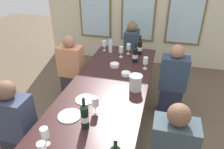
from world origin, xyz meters
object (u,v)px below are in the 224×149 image
at_px(wine_glass_5, 42,149).
at_px(tasting_bowl_2, 126,74).
at_px(metal_pitcher, 136,83).
at_px(wine_glass_1, 129,47).
at_px(white_plate_0, 70,116).
at_px(wine_glass_3, 45,134).
at_px(tasting_bowl_0, 115,65).
at_px(wine_glass_2, 104,44).
at_px(wine_glass_4, 121,50).
at_px(water_bottle, 110,46).
at_px(seated_person_0, 17,129).
at_px(seated_person_3, 172,83).
at_px(seated_person_4, 131,51).
at_px(wine_glass_6, 146,61).
at_px(wine_bottle_1, 85,116).
at_px(white_plate_2, 85,99).
at_px(seated_person_2, 72,70).
at_px(wine_bottle_2, 135,55).
at_px(dining_table, 107,92).
at_px(wine_glass_0, 95,102).
at_px(wine_bottle_0, 140,47).

bearing_deg(wine_glass_5, tasting_bowl_2, 76.95).
bearing_deg(metal_pitcher, wine_glass_1, 105.09).
bearing_deg(white_plate_0, wine_glass_3, -94.90).
height_order(tasting_bowl_0, wine_glass_2, wine_glass_2).
bearing_deg(wine_glass_4, water_bottle, 144.32).
relative_size(tasting_bowl_2, wine_glass_3, 0.69).
height_order(metal_pitcher, tasting_bowl_2, metal_pitcher).
xyz_separation_m(wine_glass_2, seated_person_0, (-0.43, -1.82, -0.33)).
bearing_deg(white_plate_0, wine_glass_1, 80.93).
bearing_deg(wine_glass_1, white_plate_0, -99.07).
bearing_deg(wine_glass_3, wine_glass_5, -66.93).
xyz_separation_m(white_plate_0, seated_person_0, (-0.58, -0.11, -0.22)).
relative_size(seated_person_3, seated_person_4, 1.00).
bearing_deg(metal_pitcher, wine_glass_6, 85.41).
relative_size(wine_bottle_1, tasting_bowl_2, 2.66).
bearing_deg(wine_glass_6, wine_glass_5, -108.00).
bearing_deg(wine_glass_4, white_plate_2, -96.05).
xyz_separation_m(white_plate_2, wine_glass_4, (0.13, 1.23, 0.12)).
distance_m(wine_glass_3, seated_person_0, 0.69).
xyz_separation_m(seated_person_2, seated_person_4, (0.79, 1.04, 0.00)).
bearing_deg(wine_bottle_2, tasting_bowl_2, -96.14).
relative_size(white_plate_2, seated_person_2, 0.19).
bearing_deg(water_bottle, wine_glass_3, -89.92).
xyz_separation_m(tasting_bowl_2, wine_glass_5, (-0.34, -1.48, 0.09)).
bearing_deg(seated_person_0, wine_bottle_2, 56.59).
height_order(seated_person_0, seated_person_3, same).
xyz_separation_m(wine_glass_4, seated_person_3, (0.82, -0.24, -0.34)).
xyz_separation_m(water_bottle, seated_person_3, (1.03, -0.39, -0.33)).
bearing_deg(tasting_bowl_0, seated_person_2, 171.40).
height_order(white_plate_0, wine_glass_1, wine_glass_1).
height_order(dining_table, white_plate_2, white_plate_2).
bearing_deg(wine_glass_1, wine_bottle_2, -61.21).
bearing_deg(wine_glass_0, wine_glass_3, -116.98).
bearing_deg(wine_glass_1, wine_glass_2, 175.29).
relative_size(metal_pitcher, seated_person_3, 0.17).
xyz_separation_m(wine_glass_1, seated_person_3, (0.73, -0.39, -0.33)).
xyz_separation_m(wine_glass_0, seated_person_3, (0.77, 1.16, -0.34)).
height_order(wine_bottle_2, wine_glass_1, wine_bottle_2).
bearing_deg(wine_bottle_0, wine_bottle_1, -97.54).
relative_size(metal_pitcher, wine_glass_2, 1.09).
distance_m(wine_glass_1, seated_person_3, 0.89).
bearing_deg(metal_pitcher, white_plate_2, -145.48).
xyz_separation_m(dining_table, seated_person_2, (-0.79, 0.69, -0.15)).
relative_size(metal_pitcher, wine_glass_3, 1.09).
bearing_deg(seated_person_4, wine_glass_0, -89.59).
xyz_separation_m(white_plate_0, wine_glass_1, (0.27, 1.68, 0.11)).
distance_m(white_plate_2, water_bottle, 1.39).
bearing_deg(wine_glass_4, white_plate_0, -96.68).
relative_size(seated_person_2, seated_person_4, 1.00).
bearing_deg(wine_glass_1, tasting_bowl_0, -101.44).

